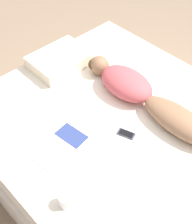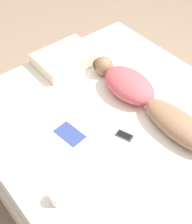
{
  "view_description": "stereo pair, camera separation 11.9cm",
  "coord_description": "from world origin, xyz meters",
  "px_view_note": "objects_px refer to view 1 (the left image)",
  "views": [
    {
      "loc": [
        -1.24,
        -1.12,
        2.38
      ],
      "look_at": [
        -0.11,
        0.08,
        0.62
      ],
      "focal_mm": 50.0,
      "sensor_mm": 36.0,
      "label": 1
    },
    {
      "loc": [
        -1.15,
        -1.2,
        2.38
      ],
      "look_at": [
        -0.11,
        0.08,
        0.62
      ],
      "focal_mm": 50.0,
      "sensor_mm": 36.0,
      "label": 2
    }
  ],
  "objects_px": {
    "open_magazine": "(62,144)",
    "person": "(142,95)",
    "cell_phone": "(126,134)",
    "coffee_mug": "(66,199)"
  },
  "relations": [
    {
      "from": "person",
      "to": "coffee_mug",
      "type": "xyz_separation_m",
      "value": [
        -1.01,
        -0.27,
        -0.04
      ]
    },
    {
      "from": "person",
      "to": "open_magazine",
      "type": "distance_m",
      "value": 0.76
    },
    {
      "from": "open_magazine",
      "to": "coffee_mug",
      "type": "height_order",
      "value": "coffee_mug"
    },
    {
      "from": "coffee_mug",
      "to": "cell_phone",
      "type": "height_order",
      "value": "coffee_mug"
    },
    {
      "from": "open_magazine",
      "to": "coffee_mug",
      "type": "distance_m",
      "value": 0.46
    },
    {
      "from": "person",
      "to": "cell_phone",
      "type": "bearing_deg",
      "value": -155.51
    },
    {
      "from": "open_magazine",
      "to": "coffee_mug",
      "type": "relative_size",
      "value": 3.78
    },
    {
      "from": "coffee_mug",
      "to": "cell_phone",
      "type": "distance_m",
      "value": 0.69
    },
    {
      "from": "person",
      "to": "cell_phone",
      "type": "distance_m",
      "value": 0.37
    },
    {
      "from": "open_magazine",
      "to": "person",
      "type": "bearing_deg",
      "value": -15.37
    }
  ]
}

